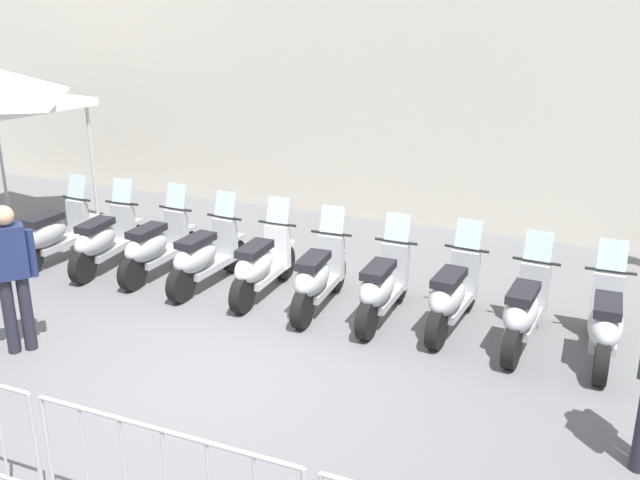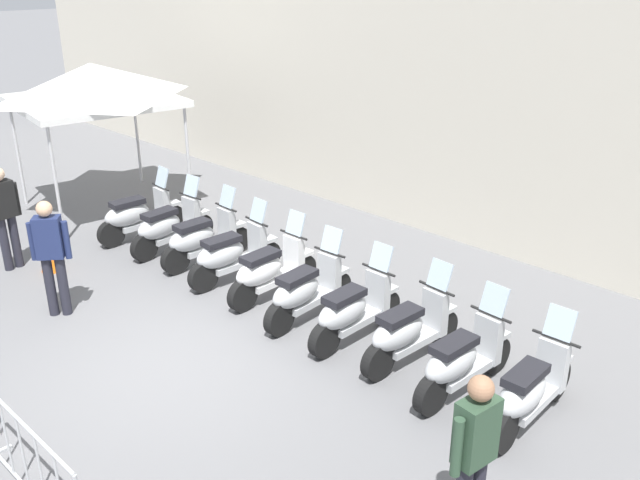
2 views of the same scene
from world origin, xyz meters
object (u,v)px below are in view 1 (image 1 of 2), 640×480
object	(u,v)px
motorcycle_3	(204,257)
motorcycle_9	(605,323)
motorcycle_6	(382,287)
motorcycle_7	(452,295)
motorcycle_8	(524,311)
motorcycle_0	(54,234)
officer_near_row_end	(12,271)
motorcycle_5	(318,277)
motorcycle_2	(156,247)
motorcycle_4	(261,265)
motorcycle_1	(104,240)

from	to	relation	value
motorcycle_3	motorcycle_9	bearing A→B (deg)	9.12
motorcycle_6	motorcycle_7	bearing A→B (deg)	15.53
motorcycle_7	motorcycle_9	xyz separation A→B (m)	(1.72, 0.20, 0.00)
motorcycle_8	motorcycle_0	bearing A→B (deg)	-170.30
officer_near_row_end	motorcycle_5	bearing A→B (deg)	50.95
motorcycle_0	motorcycle_2	bearing A→B (deg)	14.53
motorcycle_3	motorcycle_6	size ratio (longest dim) A/B	1.00
motorcycle_5	motorcycle_7	bearing A→B (deg)	13.54
motorcycle_4	motorcycle_7	size ratio (longest dim) A/B	1.00
motorcycle_4	motorcycle_5	bearing A→B (deg)	3.42
motorcycle_2	motorcycle_6	xyz separation A→B (m)	(3.41, 0.46, 0.00)
motorcycle_2	motorcycle_6	distance (m)	3.44
motorcycle_6	officer_near_row_end	bearing A→B (deg)	-136.38
motorcycle_3	motorcycle_0	bearing A→B (deg)	-168.80
motorcycle_1	motorcycle_7	world-z (taller)	same
motorcycle_8	motorcycle_6	bearing A→B (deg)	-171.11
motorcycle_4	motorcycle_5	size ratio (longest dim) A/B	1.00
motorcycle_1	officer_near_row_end	size ratio (longest dim) A/B	0.99
motorcycle_8	officer_near_row_end	bearing A→B (deg)	-146.16
motorcycle_2	motorcycle_4	bearing A→B (deg)	7.89
motorcycle_2	motorcycle_8	distance (m)	5.15
motorcycle_1	motorcycle_8	xyz separation A→B (m)	(5.93, 0.94, 0.00)
motorcycle_0	officer_near_row_end	xyz separation A→B (m)	(2.00, -2.04, 0.53)
motorcycle_7	officer_near_row_end	bearing A→B (deg)	-140.99
motorcycle_7	motorcycle_0	bearing A→B (deg)	-169.24
motorcycle_7	motorcycle_8	distance (m)	0.87
motorcycle_9	motorcycle_7	bearing A→B (deg)	-173.48
motorcycle_5	motorcycle_6	distance (m)	0.85
motorcycle_3	officer_near_row_end	xyz separation A→B (m)	(-0.53, -2.54, 0.53)
motorcycle_0	motorcycle_8	size ratio (longest dim) A/B	1.00
motorcycle_0	motorcycle_4	world-z (taller)	same
motorcycle_5	motorcycle_8	size ratio (longest dim) A/B	0.99
motorcycle_1	motorcycle_0	bearing A→B (deg)	-165.51
motorcycle_0	motorcycle_8	bearing A→B (deg)	9.70
motorcycle_3	motorcycle_5	xyz separation A→B (m)	(1.71, 0.22, 0.00)
motorcycle_0	motorcycle_9	bearing A→B (deg)	9.81
motorcycle_0	motorcycle_4	bearing A→B (deg)	11.22
officer_near_row_end	motorcycle_8	bearing A→B (deg)	33.84
motorcycle_8	motorcycle_3	bearing A→B (deg)	-171.20
motorcycle_8	motorcycle_4	bearing A→B (deg)	-171.83
motorcycle_3	motorcycle_8	size ratio (longest dim) A/B	1.00
motorcycle_2	motorcycle_3	size ratio (longest dim) A/B	1.00
motorcycle_1	motorcycle_9	xyz separation A→B (m)	(6.78, 1.10, 0.00)
motorcycle_2	motorcycle_4	world-z (taller)	same
motorcycle_9	motorcycle_6	bearing A→B (deg)	-170.49
motorcycle_4	motorcycle_5	world-z (taller)	same
motorcycle_3	motorcycle_5	distance (m)	1.73
motorcycle_9	officer_near_row_end	distance (m)	6.57
motorcycle_7	motorcycle_8	xyz separation A→B (m)	(0.87, 0.03, 0.00)
motorcycle_9	motorcycle_8	bearing A→B (deg)	-169.28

